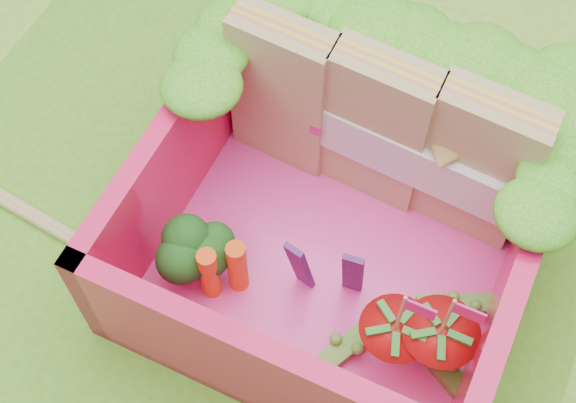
# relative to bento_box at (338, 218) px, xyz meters

# --- Properties ---
(ground) EXTENTS (14.00, 14.00, 0.00)m
(ground) POSITION_rel_bento_box_xyz_m (-0.38, -0.09, -0.31)
(ground) COLOR #72B132
(ground) RESTS_ON ground
(placemat) EXTENTS (2.60, 2.60, 0.03)m
(placemat) POSITION_rel_bento_box_xyz_m (-0.38, -0.09, -0.29)
(placemat) COLOR #64A525
(placemat) RESTS_ON ground
(bento_floor) EXTENTS (1.30, 1.30, 0.05)m
(bento_floor) POSITION_rel_bento_box_xyz_m (0.00, 0.00, -0.25)
(bento_floor) COLOR #FA3FA8
(bento_floor) RESTS_ON placemat
(bento_box) EXTENTS (1.30, 1.30, 0.55)m
(bento_box) POSITION_rel_bento_box_xyz_m (0.00, 0.00, 0.00)
(bento_box) COLOR #E9134F
(bento_box) RESTS_ON placemat
(lettuce_ruffle) EXTENTS (1.43, 0.83, 0.11)m
(lettuce_ruffle) POSITION_rel_bento_box_xyz_m (-0.00, 0.49, 0.33)
(lettuce_ruffle) COLOR #218D19
(lettuce_ruffle) RESTS_ON bento_box
(sandwich_stack) EXTENTS (1.22, 0.25, 0.67)m
(sandwich_stack) POSITION_rel_bento_box_xyz_m (0.00, 0.34, 0.10)
(sandwich_stack) COLOR tan
(sandwich_stack) RESTS_ON bento_floor
(broccoli) EXTENTS (0.32, 0.32, 0.25)m
(broccoli) POSITION_rel_bento_box_xyz_m (-0.44, -0.28, -0.05)
(broccoli) COLOR #6EAD53
(broccoli) RESTS_ON bento_floor
(carrot_sticks) EXTENTS (0.15, 0.13, 0.27)m
(carrot_sticks) POSITION_rel_bento_box_xyz_m (-0.29, -0.31, -0.09)
(carrot_sticks) COLOR #E74E13
(carrot_sticks) RESTS_ON bento_floor
(purple_wedges) EXTENTS (0.24, 0.08, 0.38)m
(purple_wedges) POSITION_rel_bento_box_xyz_m (0.04, -0.18, -0.04)
(purple_wedges) COLOR #451A5C
(purple_wedges) RESTS_ON bento_floor
(strawberry_left) EXTENTS (0.24, 0.24, 0.48)m
(strawberry_left) POSITION_rel_bento_box_xyz_m (0.33, -0.30, -0.10)
(strawberry_left) COLOR red
(strawberry_left) RESTS_ON bento_floor
(strawberry_right) EXTENTS (0.25, 0.25, 0.49)m
(strawberry_right) POSITION_rel_bento_box_xyz_m (0.46, -0.25, -0.09)
(strawberry_right) COLOR red
(strawberry_right) RESTS_ON bento_floor
(snap_peas) EXTENTS (0.57, 0.58, 0.05)m
(snap_peas) POSITION_rel_bento_box_xyz_m (0.40, -0.21, -0.20)
(snap_peas) COLOR #4FA032
(snap_peas) RESTS_ON bento_floor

